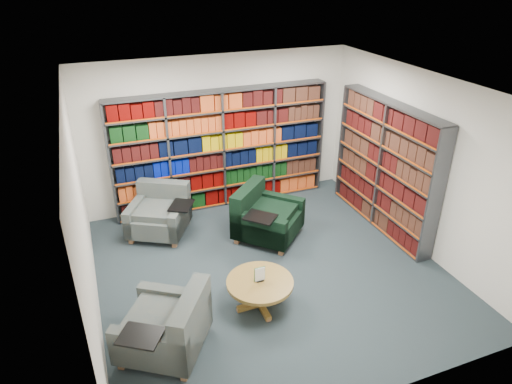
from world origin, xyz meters
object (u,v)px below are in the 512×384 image
object	(u,v)px
chair_teal_front	(170,329)
coffee_table	(260,286)
chair_teal_left	(161,214)
chair_green_right	(263,218)

from	to	relation	value
chair_teal_front	coffee_table	bearing A→B (deg)	15.32
chair_teal_left	chair_teal_front	world-z (taller)	chair_teal_front
chair_teal_left	chair_teal_front	size ratio (longest dim) A/B	0.96
chair_green_right	coffee_table	distance (m)	1.79
coffee_table	chair_green_right	bearing A→B (deg)	66.69
chair_teal_front	chair_teal_left	bearing A→B (deg)	81.78
chair_green_right	coffee_table	world-z (taller)	chair_green_right
chair_teal_left	coffee_table	distance (m)	2.59
chair_green_right	coffee_table	size ratio (longest dim) A/B	1.52
chair_green_right	chair_teal_left	bearing A→B (deg)	153.34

